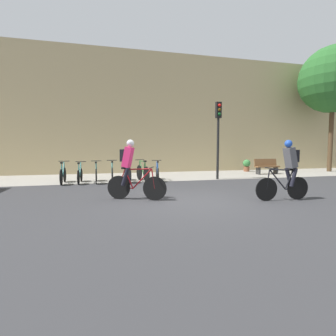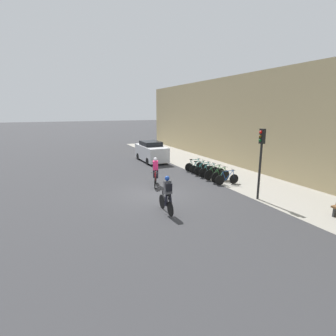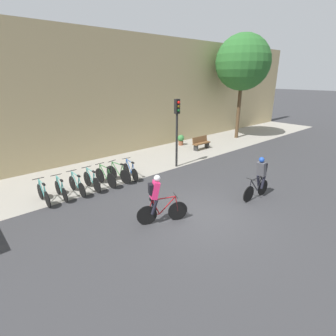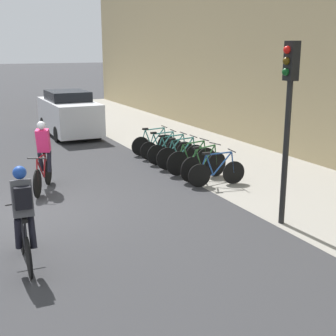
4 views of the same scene
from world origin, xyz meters
name	(u,v)px [view 1 (image 1 of 4)]	position (x,y,z in m)	size (l,w,h in m)	color
ground	(187,202)	(0.00, 0.00, 0.00)	(200.00, 200.00, 0.00)	#333335
kerb_strip	(148,176)	(0.00, 6.75, 0.00)	(44.00, 4.50, 0.01)	gray
building_facade	(140,113)	(0.00, 9.30, 3.71)	(44.00, 0.60, 7.42)	tan
cyclist_pink	(131,168)	(-1.55, 0.70, 0.95)	(1.67, 0.82, 1.80)	black
cyclist_grey	(288,168)	(2.95, -0.51, 0.95)	(1.73, 0.46, 1.78)	black
parked_bike_0	(63,174)	(-4.02, 4.92, 0.40)	(0.46, 1.62, 0.96)	black
parked_bike_1	(80,174)	(-3.32, 4.92, 0.38)	(0.46, 1.56, 0.94)	black
parked_bike_2	(96,174)	(-2.63, 4.92, 0.39)	(0.46, 1.68, 0.96)	black
parked_bike_3	(112,173)	(-1.93, 4.92, 0.41)	(0.46, 1.67, 0.98)	black
parked_bike_4	(128,172)	(-1.24, 4.92, 0.42)	(0.46, 1.71, 0.99)	black
parked_bike_5	(143,172)	(-0.54, 4.92, 0.41)	(0.49, 1.65, 0.99)	black
parked_bike_6	(157,172)	(0.15, 4.92, 0.39)	(0.46, 1.62, 0.95)	black
traffic_light_pole	(218,126)	(3.13, 4.70, 2.59)	(0.26, 0.30, 3.74)	black
bench	(267,166)	(6.97, 6.28, 0.46)	(1.46, 0.44, 0.89)	brown
street_tree_0	(333,80)	(12.00, 6.80, 5.86)	(4.18, 4.18, 7.97)	#4C3823
potted_plant	(247,165)	(6.73, 8.05, 0.44)	(0.48, 0.48, 0.78)	brown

